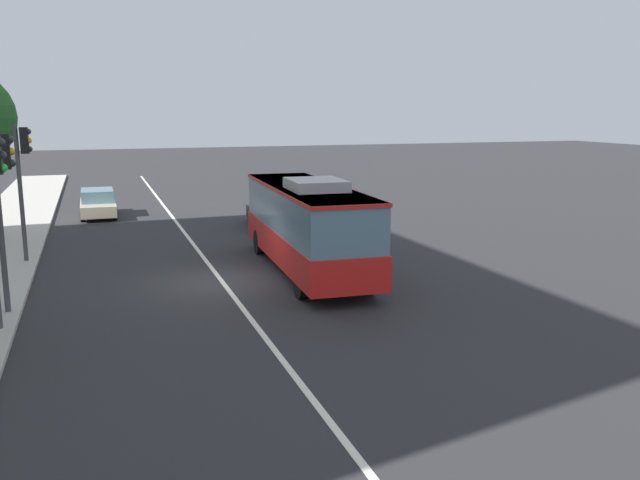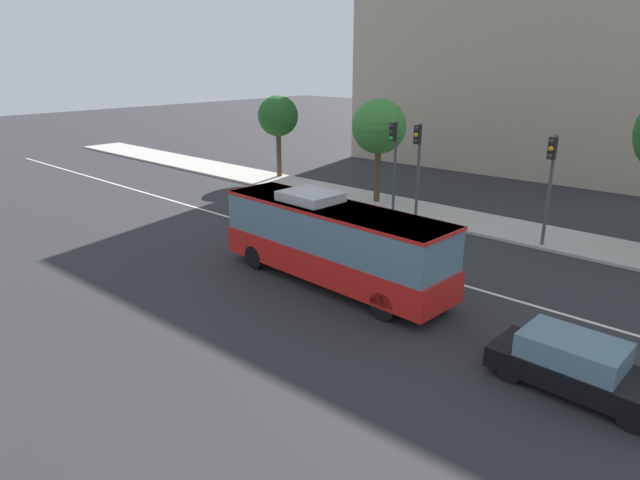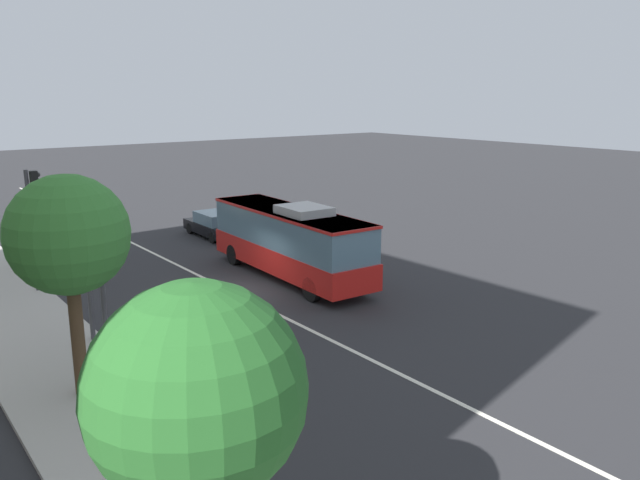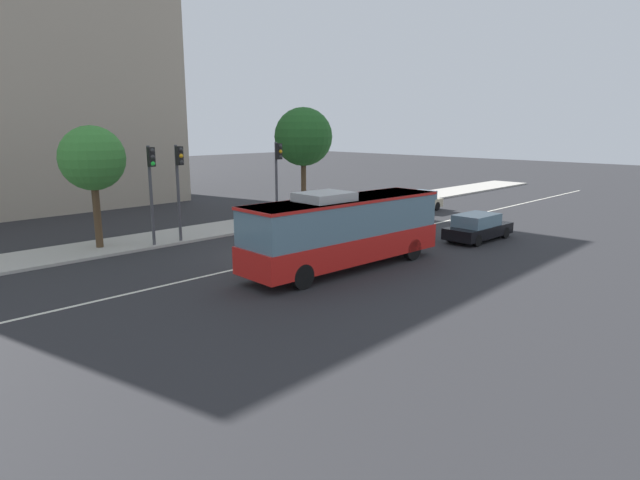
# 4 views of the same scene
# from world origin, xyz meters

# --- Properties ---
(ground_plane) EXTENTS (160.00, 160.00, 0.00)m
(ground_plane) POSITION_xyz_m (0.00, 0.00, 0.00)
(ground_plane) COLOR #28282B
(sidewalk_kerb) EXTENTS (80.00, 3.77, 0.14)m
(sidewalk_kerb) POSITION_xyz_m (0.00, 8.02, 0.07)
(sidewalk_kerb) COLOR #B2ADA3
(sidewalk_kerb) RESTS_ON ground_plane
(lane_centre_line) EXTENTS (76.00, 0.16, 0.01)m
(lane_centre_line) POSITION_xyz_m (0.00, 0.00, 0.01)
(lane_centre_line) COLOR silver
(lane_centre_line) RESTS_ON ground_plane
(transit_bus) EXTENTS (10.10, 2.94, 3.46)m
(transit_bus) POSITION_xyz_m (0.45, -3.22, 1.81)
(transit_bus) COLOR red
(transit_bus) RESTS_ON ground_plane
(sedan_black) EXTENTS (4.54, 1.91, 1.46)m
(sedan_black) POSITION_xyz_m (9.99, -4.44, 0.72)
(sedan_black) COLOR black
(sedan_black) RESTS_ON ground_plane
(sedan_beige) EXTENTS (4.51, 1.83, 1.46)m
(sedan_beige) POSITION_xyz_m (16.08, 3.80, 0.72)
(sedan_beige) COLOR #C6B793
(sedan_beige) RESTS_ON ground_plane
(traffic_light_near_corner) EXTENTS (0.33, 0.62, 5.20)m
(traffic_light_near_corner) POSITION_xyz_m (4.96, 6.39, 3.56)
(traffic_light_near_corner) COLOR #47474C
(traffic_light_near_corner) RESTS_ON ground_plane
(traffic_light_mid_block) EXTENTS (0.34, 0.62, 5.20)m
(traffic_light_mid_block) POSITION_xyz_m (-1.88, 6.32, 3.56)
(traffic_light_mid_block) COLOR #47474C
(traffic_light_mid_block) RESTS_ON ground_plane
(traffic_light_far_corner) EXTENTS (0.33, 0.62, 5.20)m
(traffic_light_far_corner) POSITION_xyz_m (-3.42, 6.36, 3.56)
(traffic_light_far_corner) COLOR #47474C
(traffic_light_far_corner) RESTS_ON ground_plane
(street_tree_kerbside_left) EXTENTS (4.03, 4.03, 7.44)m
(street_tree_kerbside_left) POSITION_xyz_m (9.44, 8.84, 5.39)
(street_tree_kerbside_left) COLOR #4C3823
(street_tree_kerbside_left) RESTS_ON ground_plane
(street_tree_kerbside_centre) EXTENTS (3.17, 3.17, 6.20)m
(street_tree_kerbside_centre) POSITION_xyz_m (-5.63, 7.98, 4.57)
(street_tree_kerbside_centre) COLOR #4C3823
(street_tree_kerbside_centre) RESTS_ON ground_plane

